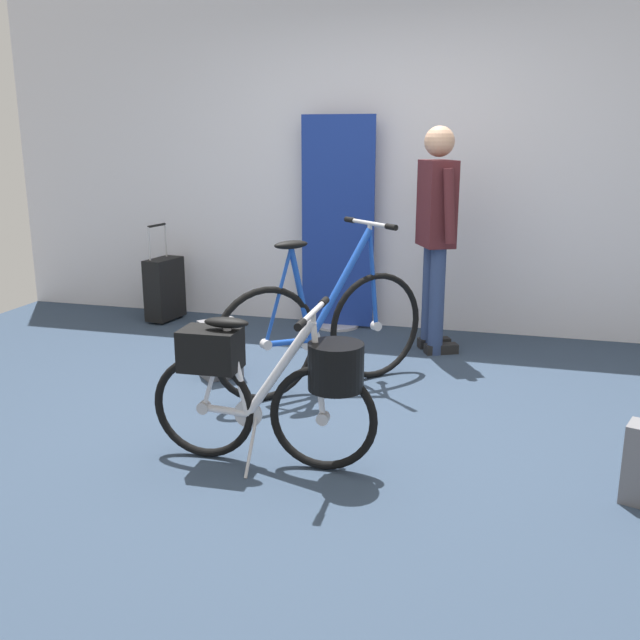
{
  "coord_description": "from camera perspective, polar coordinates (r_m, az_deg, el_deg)",
  "views": [
    {
      "loc": [
        0.97,
        -3.58,
        1.55
      ],
      "look_at": [
        -0.06,
        0.12,
        0.55
      ],
      "focal_mm": 39.87,
      "sensor_mm": 36.0,
      "label": 1
    }
  ],
  "objects": [
    {
      "name": "ground_plane",
      "position": [
        4.02,
        0.35,
        -8.09
      ],
      "size": [
        6.93,
        6.93,
        0.0
      ],
      "primitive_type": "plane",
      "color": "#2D3D51"
    },
    {
      "name": "back_wall",
      "position": [
        5.85,
        6.14,
        12.62
      ],
      "size": [
        6.93,
        0.1,
        2.72
      ],
      "primitive_type": "cube",
      "color": "silver",
      "rests_on": "ground_plane"
    },
    {
      "name": "floor_banner_stand",
      "position": [
        5.81,
        1.42,
        6.84
      ],
      "size": [
        0.6,
        0.36,
        1.71
      ],
      "color": "#B7B7BC",
      "rests_on": "ground_plane"
    },
    {
      "name": "folding_bike_foreground",
      "position": [
        3.38,
        -3.95,
        -4.98
      ],
      "size": [
        1.12,
        0.53,
        0.79
      ],
      "color": "black",
      "rests_on": "ground_plane"
    },
    {
      "name": "display_bike_left",
      "position": [
        4.4,
        0.28,
        -0.69
      ],
      "size": [
        1.05,
        1.14,
        1.04
      ],
      "color": "black",
      "rests_on": "ground_plane"
    },
    {
      "name": "visitor_near_wall",
      "position": [
        5.17,
        9.33,
        7.4
      ],
      "size": [
        0.37,
        0.48,
        1.62
      ],
      "color": "navy",
      "rests_on": "ground_plane"
    },
    {
      "name": "rolling_suitcase",
      "position": [
        6.24,
        -12.37,
        2.51
      ],
      "size": [
        0.23,
        0.38,
        0.83
      ],
      "color": "black",
      "rests_on": "ground_plane"
    },
    {
      "name": "backpack_on_floor",
      "position": [
        4.73,
        -7.98,
        -2.35
      ],
      "size": [
        0.3,
        0.3,
        0.38
      ],
      "color": "slate",
      "rests_on": "ground_plane"
    }
  ]
}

